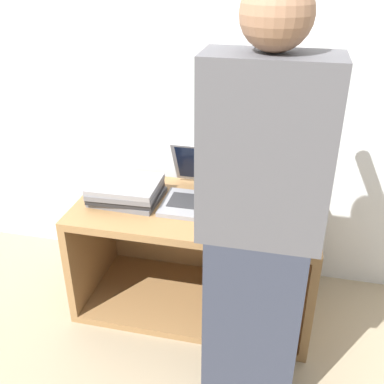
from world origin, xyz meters
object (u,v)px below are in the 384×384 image
object	(u,v)px
laptop_stack_right	(272,204)
person	(259,228)
laptop_open	(199,191)
laptop_stack_left	(126,191)

from	to	relation	value
laptop_stack_right	person	distance (m)	0.47
laptop_open	laptop_stack_left	xyz separation A→B (m)	(-0.33, -0.07, -0.00)
laptop_stack_left	laptop_stack_right	xyz separation A→B (m)	(0.67, 0.00, 0.01)
laptop_stack_right	person	world-z (taller)	person
laptop_stack_left	person	world-z (taller)	person
laptop_stack_left	laptop_stack_right	bearing A→B (deg)	0.25
laptop_stack_left	person	xyz separation A→B (m)	(0.65, -0.45, 0.16)
laptop_stack_right	laptop_stack_left	bearing A→B (deg)	-179.75
laptop_open	laptop_stack_right	world-z (taller)	laptop_open
laptop_stack_right	person	size ratio (longest dim) A/B	0.21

